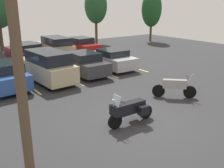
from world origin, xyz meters
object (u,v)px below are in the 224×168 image
Objects in this scene: car_charcoal at (82,63)px; motorcycle_touring at (130,109)px; car_far_red at (80,46)px; utility_pole at (15,34)px; motorcycle_second at (175,87)px; car_far_tan at (55,47)px; car_silver at (111,59)px; car_far_maroon at (26,52)px; car_champagne at (47,66)px; car_blue at (2,75)px.

motorcycle_touring is at bearing -106.81° from car_charcoal.
utility_pole is at bearing -124.21° from car_far_red.
motorcycle_second is 13.13m from car_far_tan.
car_silver is 0.58× the size of utility_pole.
car_champagne is at bearing -97.77° from car_far_maroon.
motorcycle_touring is 0.46× the size of car_far_tan.
car_champagne reaches higher than car_far_tan.
car_far_maroon is 1.02× the size of car_far_red.
car_blue is at bearing -118.97° from car_far_maroon.
utility_pole is at bearing -168.37° from motorcycle_second.
car_far_tan is at bearing 77.00° from motorcycle_touring.
car_far_red is at bearing 3.97° from car_far_tan.
car_silver is at bearing -99.04° from car_far_red.
car_blue reaches higher than car_silver.
car_blue is 0.95× the size of car_far_maroon.
car_far_maroon is (3.49, 6.30, -0.02)m from car_blue.
car_far_maroon is 15.98m from utility_pole.
motorcycle_touring is at bearing -87.91° from car_champagne.
car_charcoal is 11.32m from utility_pole.
car_champagne reaches higher than car_blue.
car_charcoal is 1.10× the size of car_silver.
car_champagne reaches higher than car_charcoal.
utility_pole is at bearing -108.37° from car_far_maroon.
car_far_red reaches higher than car_blue.
utility_pole is (-8.10, -1.67, 3.37)m from motorcycle_second.
car_blue is 9.25m from utility_pole.
motorcycle_second is at bearing -76.50° from car_far_maroon.
utility_pole reaches higher than car_charcoal.
motorcycle_second is at bearing 11.63° from utility_pole.
car_blue reaches higher than car_charcoal.
car_blue is at bearing -143.73° from car_far_red.
utility_pole is at bearing -170.71° from motorcycle_touring.
car_charcoal reaches higher than motorcycle_touring.
utility_pole is (-4.94, -14.86, 3.20)m from car_far_maroon.
car_far_tan is at bearing -1.78° from car_far_maroon.
motorcycle_touring is at bearing -165.77° from motorcycle_second.
motorcycle_touring is 14.17m from car_far_maroon.
car_blue is 2.61m from car_champagne.
car_silver is 6.35m from car_far_tan.
car_blue is 0.97× the size of car_champagne.
car_far_tan reaches higher than car_blue.
car_far_tan is at bearing 81.99° from car_charcoal.
car_far_red reaches higher than motorcycle_touring.
car_champagne is at bearing 63.84° from utility_pole.
car_champagne is 0.63× the size of utility_pole.
car_champagne reaches higher than car_silver.
car_champagne is 7.47m from car_far_tan.
car_far_red is at bearing 1.10° from car_far_maroon.
car_champagne is 9.61m from utility_pole.
car_far_maroon is 1.02× the size of car_far_tan.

